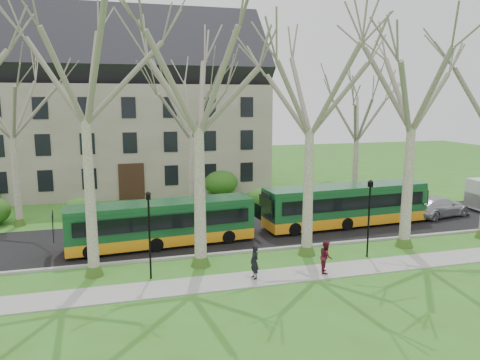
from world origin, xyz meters
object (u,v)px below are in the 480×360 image
bus_follow (346,205)px  sedan (439,206)px  bus_lead (162,223)px  pedestrian_b (326,257)px  pedestrian_a (255,262)px

bus_follow → sedan: bus_follow is taller
bus_follow → sedan: 7.97m
bus_lead → sedan: 20.78m
bus_lead → sedan: size_ratio=2.12×
bus_lead → bus_follow: bus_follow is taller
bus_follow → pedestrian_b: bearing=-127.7°
bus_lead → pedestrian_b: (7.54, -6.68, -0.55)m
sedan → pedestrian_b: pedestrian_b is taller
pedestrian_b → pedestrian_a: bearing=106.6°
pedestrian_b → bus_lead: bearing=67.8°
bus_lead → pedestrian_a: size_ratio=6.63×
bus_follow → sedan: (7.93, 0.41, -0.71)m
sedan → pedestrian_b: (-13.18, -8.18, 0.07)m
sedan → pedestrian_a: size_ratio=3.14×
pedestrian_a → pedestrian_b: 3.75m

